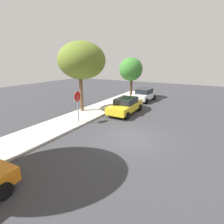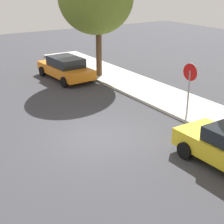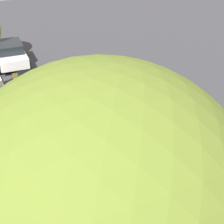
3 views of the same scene
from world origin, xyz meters
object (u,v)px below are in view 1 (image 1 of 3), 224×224
object	(u,v)px
stop_sign	(78,101)
parked_car_white	(144,95)
parked_car_yellow	(126,105)
street_tree_far	(131,69)
street_tree_near_corner	(82,61)

from	to	relation	value
stop_sign	parked_car_white	xyz separation A→B (m)	(10.44, -1.69, -1.05)
parked_car_yellow	street_tree_far	xyz separation A→B (m)	(6.58, 2.47, 2.99)
stop_sign	parked_car_yellow	distance (m)	5.01
parked_car_white	street_tree_near_corner	world-z (taller)	street_tree_near_corner
parked_car_yellow	street_tree_far	bearing A→B (deg)	20.55
parked_car_white	street_tree_near_corner	bearing A→B (deg)	155.08
parked_car_white	street_tree_far	distance (m)	3.72
stop_sign	street_tree_far	distance (m)	11.22
parked_car_yellow	parked_car_white	world-z (taller)	parked_car_white
street_tree_near_corner	street_tree_far	world-z (taller)	street_tree_near_corner
parked_car_white	street_tree_near_corner	size ratio (longest dim) A/B	0.60
street_tree_near_corner	street_tree_far	xyz separation A→B (m)	(8.11, -1.32, -1.09)
street_tree_near_corner	street_tree_far	size ratio (longest dim) A/B	1.25
street_tree_far	parked_car_yellow	bearing A→B (deg)	-159.45
parked_car_white	street_tree_near_corner	distance (m)	9.21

